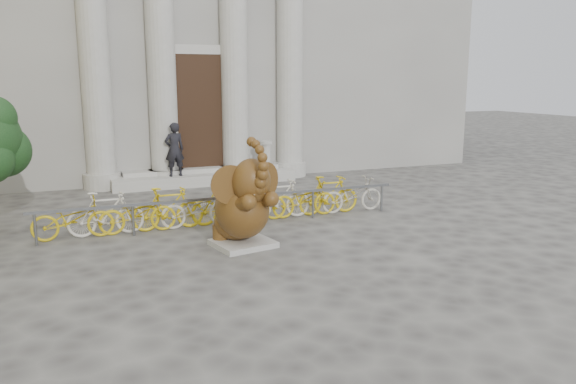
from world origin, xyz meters
name	(u,v)px	position (x,y,z in m)	size (l,w,h in m)	color
ground	(331,273)	(0.00, 0.00, 0.00)	(80.00, 80.00, 0.00)	#474442
classical_building	(167,13)	(0.00, 14.93, 5.98)	(22.00, 10.70, 12.00)	gray
entrance_steps	(205,178)	(0.00, 9.40, 0.18)	(6.00, 1.20, 0.36)	#A8A59E
elephant_statue	(243,207)	(-0.96, 2.13, 0.84)	(1.51, 1.79, 2.30)	#A8A59E
bike_rack	(225,204)	(-0.80, 4.06, 0.50)	(8.70, 0.53, 1.00)	slate
pedestrian	(174,150)	(-1.01, 9.16, 1.21)	(0.62, 0.41, 1.71)	black
balustrade_post	(266,157)	(2.05, 9.10, 0.82)	(0.41, 0.41, 1.01)	#A8A59E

